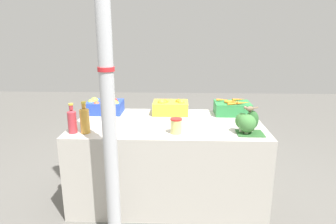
% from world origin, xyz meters
% --- Properties ---
extents(ground_plane, '(10.00, 10.00, 0.00)m').
position_xyz_m(ground_plane, '(0.00, 0.00, 0.00)').
color(ground_plane, '#605E59').
extents(market_table, '(1.75, 0.95, 0.77)m').
position_xyz_m(market_table, '(0.00, 0.00, 0.38)').
color(market_table, '#B7B2A8').
rests_on(market_table, ground_plane).
extents(support_pole, '(0.12, 0.12, 2.67)m').
position_xyz_m(support_pole, '(-0.40, -0.66, 1.34)').
color(support_pole, '#B7BABF').
rests_on(support_pole, ground_plane).
extents(apple_crate, '(0.36, 0.26, 0.16)m').
position_xyz_m(apple_crate, '(-0.66, 0.30, 0.84)').
color(apple_crate, '#2847B7').
rests_on(apple_crate, market_table).
extents(orange_crate, '(0.36, 0.26, 0.16)m').
position_xyz_m(orange_crate, '(0.01, 0.30, 0.84)').
color(orange_crate, gold).
rests_on(orange_crate, market_table).
extents(carrot_crate, '(0.36, 0.26, 0.16)m').
position_xyz_m(carrot_crate, '(0.65, 0.30, 0.83)').
color(carrot_crate, '#2D8442').
rests_on(carrot_crate, market_table).
extents(broccoli_pile, '(0.23, 0.19, 0.19)m').
position_xyz_m(broccoli_pile, '(0.67, -0.28, 0.86)').
color(broccoli_pile, '#2D602D').
rests_on(broccoli_pile, market_table).
extents(juice_bottle_ruby, '(0.07, 0.07, 0.26)m').
position_xyz_m(juice_bottle_ruby, '(-0.79, -0.32, 0.87)').
color(juice_bottle_ruby, '#B2333D').
rests_on(juice_bottle_ruby, market_table).
extents(juice_bottle_amber, '(0.08, 0.08, 0.27)m').
position_xyz_m(juice_bottle_amber, '(-0.68, -0.32, 0.88)').
color(juice_bottle_amber, gold).
rests_on(juice_bottle_amber, market_table).
extents(pickle_jar, '(0.10, 0.10, 0.13)m').
position_xyz_m(pickle_jar, '(0.08, -0.30, 0.83)').
color(pickle_jar, '#D1CC75').
rests_on(pickle_jar, market_table).
extents(sparrow_bird, '(0.13, 0.06, 0.05)m').
position_xyz_m(sparrow_bird, '(0.68, -0.29, 0.98)').
color(sparrow_bird, '#4C3D2D').
rests_on(sparrow_bird, broccoli_pile).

